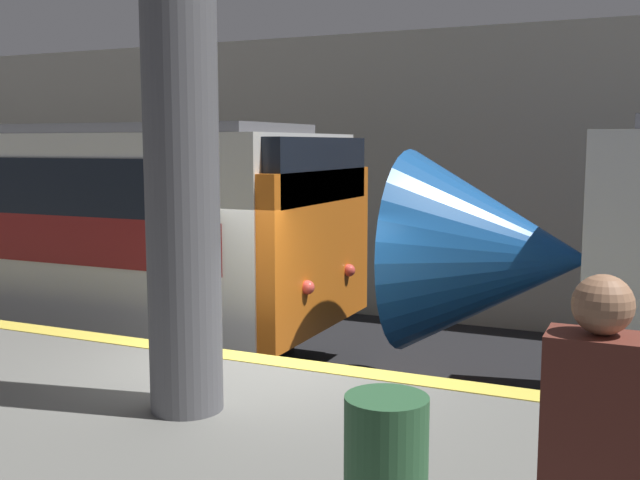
% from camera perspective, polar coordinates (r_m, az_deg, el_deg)
% --- Properties ---
extents(ground_plane, '(120.00, 120.00, 0.00)m').
position_cam_1_polar(ground_plane, '(8.06, -3.51, -16.49)').
color(ground_plane, black).
extents(station_rear_barrier, '(50.00, 0.15, 5.27)m').
position_cam_1_polar(station_rear_barrier, '(13.68, 9.62, 4.66)').
color(station_rear_barrier, '#B2AD9E').
rests_on(station_rear_barrier, ground).
extents(support_pillar_near, '(0.58, 0.58, 3.66)m').
position_cam_1_polar(support_pillar_near, '(5.96, -10.46, 4.27)').
color(support_pillar_near, '#56565B').
rests_on(support_pillar_near, platform).
extents(trash_bin, '(0.44, 0.44, 0.85)m').
position_cam_1_polar(trash_bin, '(4.09, 5.04, -17.43)').
color(trash_bin, '#2D5B38').
rests_on(trash_bin, platform).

